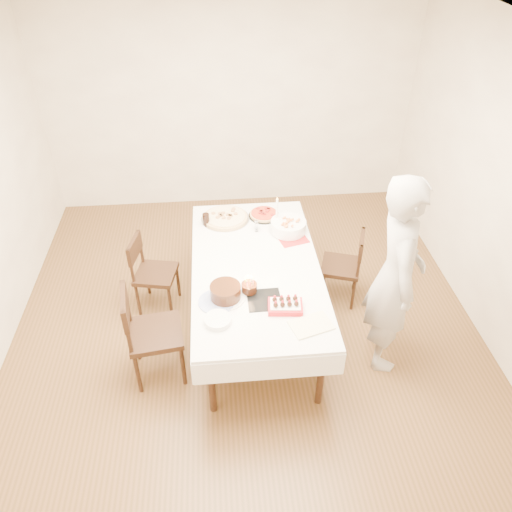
{
  "coord_description": "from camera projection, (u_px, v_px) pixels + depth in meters",
  "views": [
    {
      "loc": [
        -0.22,
        -3.43,
        3.54
      ],
      "look_at": [
        0.1,
        0.06,
        0.86
      ],
      "focal_mm": 35.0,
      "sensor_mm": 36.0,
      "label": 1
    }
  ],
  "objects": [
    {
      "name": "china_plate",
      "position": [
        217.0,
        302.0,
        4.09
      ],
      "size": [
        0.33,
        0.33,
        0.01
      ],
      "primitive_type": "cylinder",
      "rotation": [
        0.0,
        0.0,
        0.09
      ],
      "color": "white",
      "rests_on": "dining_table"
    },
    {
      "name": "taper_candle",
      "position": [
        277.0,
        213.0,
        4.86
      ],
      "size": [
        0.1,
        0.1,
        0.35
      ],
      "primitive_type": "cylinder",
      "rotation": [
        0.0,
        0.0,
        0.35
      ],
      "color": "white",
      "rests_on": "dining_table"
    },
    {
      "name": "birthday_cake",
      "position": [
        249.0,
        284.0,
        4.15
      ],
      "size": [
        0.17,
        0.17,
        0.14
      ],
      "primitive_type": "cylinder",
      "rotation": [
        0.0,
        0.0,
        0.36
      ],
      "color": "#3B1B10",
      "rests_on": "dining_table"
    },
    {
      "name": "layer_cake",
      "position": [
        225.0,
        292.0,
        4.1
      ],
      "size": [
        0.39,
        0.39,
        0.13
      ],
      "primitive_type": "cylinder",
      "rotation": [
        0.0,
        0.0,
        0.21
      ],
      "color": "#381C0E",
      "rests_on": "dining_table"
    },
    {
      "name": "box_lid",
      "position": [
        311.0,
        326.0,
        3.88
      ],
      "size": [
        0.37,
        0.3,
        0.03
      ],
      "primitive_type": "cube",
      "rotation": [
        0.0,
        0.0,
        0.3
      ],
      "color": "beige",
      "rests_on": "dining_table"
    },
    {
      "name": "chair_right_savory",
      "position": [
        341.0,
        266.0,
        5.03
      ],
      "size": [
        0.52,
        0.52,
        0.81
      ],
      "primitive_type": null,
      "rotation": [
        0.0,
        0.0,
        -0.32
      ],
      "color": "#331D11",
      "rests_on": "floor"
    },
    {
      "name": "person",
      "position": [
        396.0,
        276.0,
        4.1
      ],
      "size": [
        0.54,
        0.73,
        1.84
      ],
      "primitive_type": "imported",
      "rotation": [
        0.0,
        0.0,
        1.41
      ],
      "color": "beige",
      "rests_on": "floor"
    },
    {
      "name": "floor",
      "position": [
        247.0,
        330.0,
        4.88
      ],
      "size": [
        5.0,
        5.0,
        0.0
      ],
      "primitive_type": "plane",
      "color": "#50391B",
      "rests_on": "ground"
    },
    {
      "name": "cola_glass",
      "position": [
        206.0,
        219.0,
        4.96
      ],
      "size": [
        0.08,
        0.08,
        0.13
      ],
      "primitive_type": "cylinder",
      "rotation": [
        0.0,
        0.0,
        0.11
      ],
      "color": "black",
      "rests_on": "dining_table"
    },
    {
      "name": "ceiling",
      "position": [
        242.0,
        38.0,
        3.24
      ],
      "size": [
        5.0,
        5.0,
        0.0
      ],
      "primitive_type": "plane",
      "rotation": [
        3.14,
        0.0,
        0.0
      ],
      "color": "white",
      "rests_on": "wall_back"
    },
    {
      "name": "strawberry_box",
      "position": [
        285.0,
        306.0,
        4.01
      ],
      "size": [
        0.3,
        0.21,
        0.07
      ],
      "primitive_type": null,
      "rotation": [
        0.0,
        0.0,
        -0.1
      ],
      "color": "red",
      "rests_on": "dining_table"
    },
    {
      "name": "pizza_pepperoni",
      "position": [
        264.0,
        214.0,
        5.12
      ],
      "size": [
        0.35,
        0.35,
        0.04
      ],
      "primitive_type": "cylinder",
      "rotation": [
        0.0,
        0.0,
        -0.12
      ],
      "color": "red",
      "rests_on": "dining_table"
    },
    {
      "name": "red_placemat",
      "position": [
        292.0,
        238.0,
        4.82
      ],
      "size": [
        0.33,
        0.33,
        0.01
      ],
      "primitive_type": "cube",
      "rotation": [
        0.0,
        0.0,
        0.27
      ],
      "color": "#B21E1E",
      "rests_on": "dining_table"
    },
    {
      "name": "cake_board",
      "position": [
        264.0,
        300.0,
        4.11
      ],
      "size": [
        0.28,
        0.28,
        0.01
      ],
      "primitive_type": "cube",
      "rotation": [
        0.0,
        0.0,
        0.02
      ],
      "color": "black",
      "rests_on": "dining_table"
    },
    {
      "name": "wall_right",
      "position": [
        510.0,
        200.0,
        4.22
      ],
      "size": [
        0.04,
        5.0,
        2.7
      ],
      "primitive_type": "cube",
      "color": "#F0E6C9",
      "rests_on": "floor"
    },
    {
      "name": "dining_table",
      "position": [
        256.0,
        297.0,
        4.7
      ],
      "size": [
        1.21,
        2.18,
        0.75
      ],
      "primitive_type": "cube",
      "rotation": [
        0.0,
        0.0,
        0.03
      ],
      "color": "white",
      "rests_on": "floor"
    },
    {
      "name": "chair_left_savory",
      "position": [
        156.0,
        274.0,
        4.92
      ],
      "size": [
        0.49,
        0.49,
        0.82
      ],
      "primitive_type": null,
      "rotation": [
        0.0,
        0.0,
        2.94
      ],
      "color": "#331D11",
      "rests_on": "floor"
    },
    {
      "name": "shaker_pair",
      "position": [
        257.0,
        227.0,
        4.88
      ],
      "size": [
        0.11,
        0.11,
        0.1
      ],
      "primitive_type": null,
      "rotation": [
        0.0,
        0.0,
        -0.42
      ],
      "color": "white",
      "rests_on": "dining_table"
    },
    {
      "name": "wall_back",
      "position": [
        230.0,
        103.0,
        6.04
      ],
      "size": [
        4.5,
        0.04,
        2.7
      ],
      "primitive_type": "cube",
      "color": "#F0E6C9",
      "rests_on": "floor"
    },
    {
      "name": "pasta_bowl",
      "position": [
        288.0,
        226.0,
        4.87
      ],
      "size": [
        0.35,
        0.35,
        0.11
      ],
      "primitive_type": "cylinder",
      "rotation": [
        0.0,
        0.0,
        -0.01
      ],
      "color": "white",
      "rests_on": "dining_table"
    },
    {
      "name": "chair_left_dessert",
      "position": [
        156.0,
        333.0,
        4.2
      ],
      "size": [
        0.54,
        0.54,
        0.94
      ],
      "primitive_type": null,
      "rotation": [
        0.0,
        0.0,
        3.27
      ],
      "color": "#331D11",
      "rests_on": "floor"
    },
    {
      "name": "plate_stack",
      "position": [
        218.0,
        320.0,
        3.9
      ],
      "size": [
        0.28,
        0.28,
        0.05
      ],
      "primitive_type": "cylinder",
      "rotation": [
        0.0,
        0.0,
        0.4
      ],
      "color": "white",
      "rests_on": "dining_table"
    },
    {
      "name": "pizza_white",
      "position": [
        225.0,
        218.0,
        5.07
      ],
      "size": [
        0.59,
        0.59,
        0.04
      ],
      "primitive_type": "cylinder",
      "rotation": [
        0.0,
        0.0,
        -0.21
      ],
      "color": "beige",
      "rests_on": "dining_table"
    }
  ]
}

